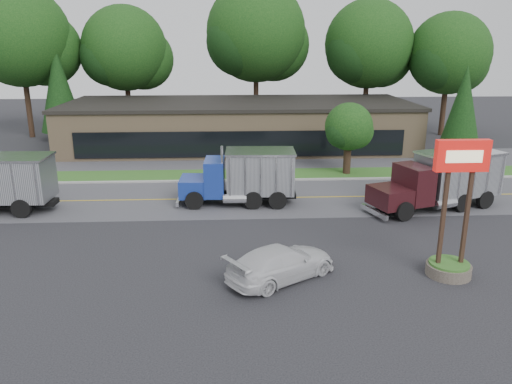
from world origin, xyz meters
TOP-DOWN VIEW (x-y plane):
  - ground at (0.00, 0.00)m, footprint 140.00×140.00m
  - road at (0.00, 9.00)m, footprint 60.00×8.00m
  - center_line at (0.00, 9.00)m, footprint 60.00×0.12m
  - curb at (0.00, 13.20)m, footprint 60.00×0.30m
  - grass_verge at (0.00, 15.00)m, footprint 60.00×3.40m
  - far_parking at (0.00, 20.00)m, footprint 60.00×7.00m
  - strip_mall at (2.00, 26.00)m, footprint 32.00×12.00m
  - bilo_sign at (10.50, -2.50)m, footprint 2.20×1.90m
  - tree_far_a at (-19.84, 32.13)m, footprint 10.73×10.10m
  - tree_far_b at (-9.86, 34.11)m, footprint 9.49×8.93m
  - tree_far_c at (4.17, 34.13)m, footprint 11.23×10.57m
  - tree_far_d at (16.15, 33.12)m, footprint 9.94×9.36m
  - tree_far_e at (24.14, 31.11)m, footprint 8.97×8.44m
  - evergreen_left at (-16.00, 30.00)m, footprint 4.21×4.21m
  - evergreen_right at (20.00, 18.00)m, footprint 3.52×3.52m
  - tree_verge at (10.06, 15.05)m, footprint 3.80×3.58m
  - dump_truck_blue at (1.95, 7.99)m, footprint 7.22×2.90m
  - dump_truck_maroon at (13.85, 6.58)m, footprint 8.64×5.01m
  - rally_car at (3.23, -2.47)m, footprint 5.32×4.53m

SIDE VIEW (x-z plane):
  - ground at x=0.00m, z-range 0.00..0.00m
  - road at x=0.00m, z-range -0.01..0.01m
  - center_line at x=0.00m, z-range 0.00..0.00m
  - curb at x=0.00m, z-range -0.06..0.06m
  - grass_verge at x=0.00m, z-range -0.01..0.01m
  - far_parking at x=0.00m, z-range -0.01..0.01m
  - rally_car at x=3.23m, z-range 0.00..1.46m
  - dump_truck_blue at x=1.95m, z-range 0.12..3.48m
  - dump_truck_maroon at x=13.85m, z-range 0.13..3.49m
  - strip_mall at x=2.00m, z-range 0.00..4.00m
  - bilo_sign at x=10.50m, z-range -0.95..5.00m
  - tree_verge at x=10.06m, z-range 0.73..6.15m
  - evergreen_right at x=20.00m, z-range 0.39..8.40m
  - evergreen_left at x=-16.00m, z-range 0.47..10.03m
  - tree_far_e at x=24.14m, z-range 1.77..14.55m
  - tree_far_b at x=-9.86m, z-range 1.87..15.40m
  - tree_far_d at x=16.15m, z-range 1.96..16.14m
  - tree_far_a at x=-19.84m, z-range 2.12..17.43m
  - tree_far_c at x=4.17m, z-range 2.21..18.23m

